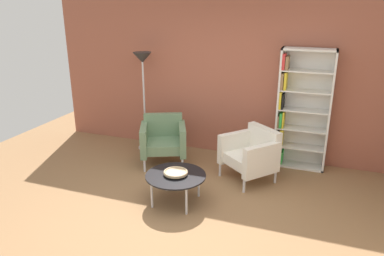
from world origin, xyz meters
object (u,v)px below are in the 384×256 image
(armchair_corner_red, at_px, (163,139))
(decorative_bowl, at_px, (176,172))
(armchair_spare_guest, at_px, (252,153))
(coffee_table_low, at_px, (176,177))
(bookshelf_tall, at_px, (299,110))
(floor_lamp_torchiere, at_px, (143,69))

(armchair_corner_red, bearing_deg, decorative_bowl, -82.48)
(armchair_spare_guest, height_order, armchair_corner_red, same)
(decorative_bowl, relative_size, armchair_spare_guest, 0.34)
(coffee_table_low, xyz_separation_m, decorative_bowl, (-0.00, -0.00, 0.06))
(bookshelf_tall, xyz_separation_m, coffee_table_low, (-1.38, -1.76, -0.56))
(floor_lamp_torchiere, bearing_deg, armchair_spare_guest, -15.33)
(coffee_table_low, height_order, armchair_corner_red, armchair_corner_red)
(armchair_spare_guest, relative_size, armchair_corner_red, 1.05)
(bookshelf_tall, height_order, decorative_bowl, bookshelf_tall)
(bookshelf_tall, xyz_separation_m, floor_lamp_torchiere, (-2.62, -0.17, 0.51))
(bookshelf_tall, xyz_separation_m, decorative_bowl, (-1.38, -1.76, -0.50))
(armchair_spare_guest, distance_m, floor_lamp_torchiere, 2.36)
(decorative_bowl, distance_m, armchair_corner_red, 1.32)
(floor_lamp_torchiere, bearing_deg, decorative_bowl, -51.86)
(coffee_table_low, distance_m, armchair_spare_guest, 1.30)
(bookshelf_tall, xyz_separation_m, armchair_spare_guest, (-0.58, -0.73, -0.52))
(coffee_table_low, bearing_deg, floor_lamp_torchiere, 128.14)
(bookshelf_tall, distance_m, floor_lamp_torchiere, 2.68)
(bookshelf_tall, relative_size, decorative_bowl, 5.94)
(coffee_table_low, bearing_deg, decorative_bowl, -116.57)
(coffee_table_low, height_order, floor_lamp_torchiere, floor_lamp_torchiere)
(coffee_table_low, xyz_separation_m, armchair_spare_guest, (0.80, 1.03, 0.04))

